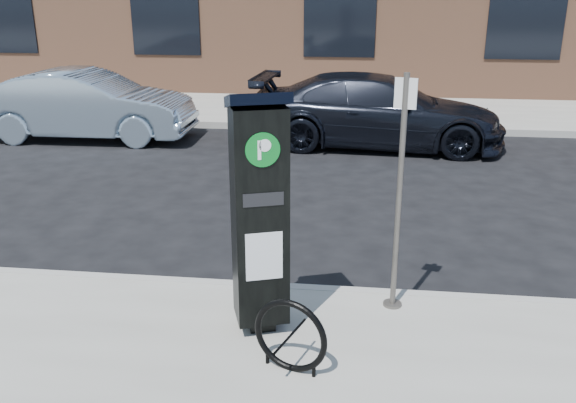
# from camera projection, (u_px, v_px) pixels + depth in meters

# --- Properties ---
(ground) EXTENTS (120.00, 120.00, 0.00)m
(ground) POSITION_uv_depth(u_px,v_px,m) (288.00, 298.00, 6.44)
(ground) COLOR black
(ground) RESTS_ON ground
(sidewalk_far) EXTENTS (60.00, 12.00, 0.15)m
(sidewalk_far) POSITION_uv_depth(u_px,v_px,m) (340.00, 88.00, 19.53)
(sidewalk_far) COLOR gray
(sidewalk_far) RESTS_ON ground
(curb_near) EXTENTS (60.00, 0.12, 0.16)m
(curb_near) POSITION_uv_depth(u_px,v_px,m) (287.00, 292.00, 6.40)
(curb_near) COLOR #9E9B93
(curb_near) RESTS_ON ground
(curb_far) EXTENTS (60.00, 0.12, 0.16)m
(curb_far) POSITION_uv_depth(u_px,v_px,m) (330.00, 128.00, 13.93)
(curb_far) COLOR #9E9B93
(curb_far) RESTS_ON ground
(parking_kiosk) EXTENTS (0.62, 0.58, 2.18)m
(parking_kiosk) POSITION_uv_depth(u_px,v_px,m) (260.00, 213.00, 5.24)
(parking_kiosk) COLOR black
(parking_kiosk) RESTS_ON sidewalk_near
(sign_pole) EXTENTS (0.20, 0.18, 2.26)m
(sign_pole) POSITION_uv_depth(u_px,v_px,m) (399.00, 197.00, 5.62)
(sign_pole) COLOR #5E5753
(sign_pole) RESTS_ON sidewalk_near
(bike_rack) EXTENTS (0.62, 0.26, 0.64)m
(bike_rack) POSITION_uv_depth(u_px,v_px,m) (290.00, 336.00, 4.87)
(bike_rack) COLOR black
(bike_rack) RESTS_ON sidewalk_near
(car_silver) EXTENTS (4.51, 1.65, 1.47)m
(car_silver) POSITION_uv_depth(u_px,v_px,m) (87.00, 105.00, 13.00)
(car_silver) COLOR #96ACBF
(car_silver) RESTS_ON ground
(car_dark) EXTENTS (5.15, 2.34, 1.46)m
(car_dark) POSITION_uv_depth(u_px,v_px,m) (378.00, 111.00, 12.41)
(car_dark) COLOR black
(car_dark) RESTS_ON ground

